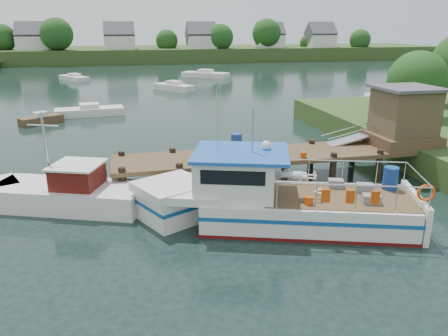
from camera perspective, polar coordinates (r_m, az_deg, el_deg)
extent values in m
plane|color=black|center=(21.75, 1.67, -1.88)|extent=(160.00, 160.00, 0.00)
cylinder|color=#332114|center=(32.70, 23.40, 6.18)|extent=(0.50, 0.50, 3.05)
sphere|color=#204919|center=(32.35, 23.93, 10.40)|extent=(3.90, 3.90, 3.90)
cube|color=#324B1E|center=(104.08, -10.52, 14.41)|extent=(140.00, 24.00, 3.00)
cylinder|color=#332114|center=(101.49, -26.79, 13.15)|extent=(0.60, 0.60, 4.20)
sphere|color=#204919|center=(101.38, -27.05, 14.89)|extent=(5.54, 5.54, 5.54)
cylinder|color=#332114|center=(95.63, -20.78, 13.89)|extent=(0.60, 0.60, 4.80)
sphere|color=#204919|center=(95.51, -21.02, 16.00)|extent=(6.34, 6.34, 6.34)
cylinder|color=#332114|center=(96.95, -13.94, 14.01)|extent=(0.60, 0.60, 3.00)
sphere|color=#204919|center=(96.84, -14.05, 15.31)|extent=(3.96, 3.96, 3.96)
cylinder|color=#332114|center=(99.46, -7.41, 14.63)|extent=(0.60, 0.60, 3.60)
sphere|color=#204919|center=(99.35, -7.47, 16.16)|extent=(4.75, 4.75, 4.75)
cylinder|color=#332114|center=(97.27, -0.48, 14.88)|extent=(0.60, 0.60, 4.20)
sphere|color=#204919|center=(97.15, -0.48, 16.71)|extent=(5.54, 5.54, 5.54)
cylinder|color=#332114|center=(102.13, 5.51, 15.12)|extent=(0.60, 0.60, 4.80)
sphere|color=#204919|center=(102.01, 5.58, 17.11)|extent=(6.34, 6.34, 6.34)
cylinder|color=#332114|center=(107.99, 10.88, 14.56)|extent=(0.60, 0.60, 3.00)
sphere|color=#204919|center=(107.89, 10.95, 15.74)|extent=(3.96, 3.96, 3.96)
cylinder|color=#332114|center=(109.34, 17.21, 14.30)|extent=(0.60, 0.60, 3.60)
sphere|color=#204919|center=(109.24, 17.34, 15.69)|extent=(4.75, 4.75, 4.75)
cube|color=silver|center=(99.25, -23.62, 14.60)|extent=(6.00, 5.00, 3.00)
cube|color=#47474C|center=(99.21, -23.76, 15.69)|extent=(6.20, 5.09, 5.09)
cube|color=silver|center=(96.83, -13.45, 15.52)|extent=(6.00, 5.00, 3.00)
cube|color=#47474C|center=(96.78, -13.53, 16.64)|extent=(6.20, 5.09, 5.09)
cube|color=silver|center=(97.37, -3.01, 15.98)|extent=(6.00, 5.00, 3.00)
cube|color=#47474C|center=(97.32, -3.03, 17.10)|extent=(6.20, 5.09, 5.09)
cube|color=silver|center=(103.33, 5.91, 16.03)|extent=(6.00, 5.00, 3.00)
cube|color=#47474C|center=(103.28, 5.94, 17.08)|extent=(6.20, 5.09, 5.09)
cube|color=silver|center=(106.88, 12.43, 15.78)|extent=(6.00, 5.00, 3.00)
cube|color=#47474C|center=(106.84, 12.50, 16.80)|extent=(6.20, 5.09, 5.09)
cube|color=brown|center=(21.92, 6.77, 1.73)|extent=(16.00, 3.00, 0.20)
cylinder|color=black|center=(19.67, -13.03, -2.55)|extent=(0.32, 0.32, 1.90)
cylinder|color=black|center=(22.13, -13.11, -0.24)|extent=(0.32, 0.32, 1.90)
cylinder|color=black|center=(19.79, -5.78, -2.02)|extent=(0.32, 0.32, 1.90)
cylinder|color=black|center=(22.24, -6.67, 0.22)|extent=(0.32, 0.32, 1.90)
cylinder|color=black|center=(20.23, 1.25, -1.48)|extent=(0.32, 0.32, 1.90)
cylinder|color=black|center=(22.63, -0.37, 0.66)|extent=(0.32, 0.32, 1.90)
cylinder|color=black|center=(20.96, 7.89, -0.95)|extent=(0.32, 0.32, 1.90)
cylinder|color=black|center=(23.28, 5.64, 1.07)|extent=(0.32, 0.32, 1.90)
cylinder|color=black|center=(21.95, 14.00, -0.45)|extent=(0.32, 0.32, 1.90)
cylinder|color=black|center=(24.18, 11.27, 1.45)|extent=(0.32, 0.32, 1.90)
cylinder|color=black|center=(23.17, 19.53, 0.01)|extent=(0.32, 0.32, 1.90)
cylinder|color=black|center=(25.29, 16.45, 1.78)|extent=(0.32, 0.32, 1.90)
cylinder|color=black|center=(24.58, 24.47, 0.41)|extent=(0.32, 0.32, 1.90)
cylinder|color=black|center=(26.59, 21.16, 2.07)|extent=(0.32, 0.32, 1.90)
cube|color=brown|center=(25.03, 22.10, 3.51)|extent=(3.20, 3.00, 0.60)
cube|color=#4E402B|center=(24.75, 22.48, 6.65)|extent=(2.60, 2.60, 2.40)
cube|color=#47474C|center=(24.56, 22.84, 9.61)|extent=(3.00, 3.00, 0.15)
cube|color=#A5A8AD|center=(24.56, 16.49, 3.72)|extent=(3.34, 0.90, 0.79)
cylinder|color=silver|center=(24.11, 17.05, 4.64)|extent=(3.34, 0.05, 0.76)
cylinder|color=silver|center=(24.79, 16.14, 5.07)|extent=(3.34, 0.05, 0.76)
cube|color=slate|center=(20.63, 5.10, 1.49)|extent=(0.60, 0.40, 0.30)
cube|color=slate|center=(21.13, 7.52, 1.81)|extent=(0.60, 0.40, 0.30)
cylinder|color=#C6410B|center=(21.23, 10.33, 1.72)|extent=(0.30, 0.30, 0.28)
cylinder|color=navy|center=(22.09, 1.62, 3.43)|extent=(0.56, 0.56, 0.85)
cube|color=silver|center=(17.33, 10.52, -5.39)|extent=(8.46, 5.48, 1.21)
cube|color=silver|center=(17.62, -6.79, -4.81)|extent=(2.99, 2.99, 1.21)
cube|color=silver|center=(17.34, -6.88, -2.49)|extent=(3.31, 3.24, 0.37)
cube|color=silver|center=(17.16, -3.44, -2.72)|extent=(2.94, 3.50, 0.31)
cube|color=navy|center=(17.28, 10.55, -4.93)|extent=(8.58, 5.55, 0.15)
cube|color=navy|center=(17.56, -6.81, -4.35)|extent=(3.04, 3.04, 0.15)
cube|color=#540C0C|center=(17.56, 10.42, -7.04)|extent=(8.57, 5.53, 0.15)
cube|color=brown|center=(17.27, 14.81, -3.59)|extent=(6.27, 4.48, 0.04)
cube|color=silver|center=(18.15, 23.56, -5.20)|extent=(1.20, 3.05, 1.42)
cube|color=silver|center=(16.79, 1.48, -0.77)|extent=(3.65, 3.52, 1.57)
cube|color=black|center=(15.39, 1.14, -1.30)|extent=(2.20, 0.77, 0.52)
cube|color=black|center=(18.00, 1.79, 1.58)|extent=(2.20, 0.77, 0.52)
cube|color=black|center=(16.85, -3.54, 0.39)|extent=(0.64, 1.81, 0.52)
cube|color=#1C53B2|center=(16.52, 2.23, 1.96)|extent=(4.35, 4.02, 0.13)
cylinder|color=silver|center=(16.28, 3.75, 4.94)|extent=(0.11, 0.11, 1.68)
cylinder|color=silver|center=(15.77, -0.89, 6.11)|extent=(0.03, 0.03, 2.52)
cylinder|color=silver|center=(16.79, -0.50, 6.84)|extent=(0.03, 0.03, 2.52)
sphere|color=silver|center=(16.85, 5.53, 2.95)|extent=(0.48, 0.48, 0.38)
cylinder|color=silver|center=(15.63, 16.47, -2.17)|extent=(4.99, 1.71, 0.05)
cylinder|color=silver|center=(18.33, 14.85, 0.94)|extent=(4.99, 1.71, 0.05)
cylinder|color=silver|center=(17.65, 24.10, -0.72)|extent=(0.96, 2.75, 0.05)
cylinder|color=silver|center=(15.50, 6.93, -3.67)|extent=(0.06, 0.06, 1.00)
cylinder|color=silver|center=(18.23, 6.73, -0.32)|extent=(0.06, 0.06, 1.00)
cylinder|color=silver|center=(15.61, 11.95, -3.79)|extent=(0.06, 0.06, 1.00)
cylinder|color=silver|center=(18.32, 11.00, -0.44)|extent=(0.06, 0.06, 1.00)
cylinder|color=silver|center=(15.83, 16.87, -3.88)|extent=(0.06, 0.06, 1.00)
cylinder|color=silver|center=(18.51, 15.20, -0.56)|extent=(0.06, 0.06, 1.00)
cylinder|color=silver|center=(16.17, 21.62, -3.94)|extent=(0.06, 0.06, 1.00)
cylinder|color=silver|center=(18.80, 19.30, -0.67)|extent=(0.06, 0.06, 1.00)
cylinder|color=silver|center=(16.52, 25.29, -3.96)|extent=(0.06, 0.06, 1.00)
cylinder|color=silver|center=(19.10, 22.51, -0.75)|extent=(0.06, 0.06, 1.00)
cube|color=slate|center=(16.85, 18.71, -3.86)|extent=(0.73, 0.60, 0.34)
cube|color=slate|center=(17.90, 17.91, -2.50)|extent=(0.73, 0.60, 0.34)
cube|color=slate|center=(18.08, 14.40, -1.96)|extent=(0.67, 0.56, 0.34)
cylinder|color=navy|center=(18.45, 20.91, -1.28)|extent=(0.74, 0.74, 0.92)
cylinder|color=#C6410B|center=(16.17, 10.95, -4.20)|extent=(0.40, 0.40, 0.31)
torus|color=#BFB28C|center=(17.35, 12.66, -3.10)|extent=(0.74, 0.74, 0.13)
torus|color=#C6410B|center=(17.05, 24.90, -2.97)|extent=(0.65, 0.31, 0.65)
cube|color=#C6410B|center=(15.60, 13.13, -3.57)|extent=(0.31, 0.19, 0.47)
cube|color=#C6410B|center=(15.74, 16.16, -3.63)|extent=(0.31, 0.19, 0.47)
cube|color=#C6410B|center=(15.93, 19.13, -3.67)|extent=(0.31, 0.19, 0.47)
imported|color=silver|center=(16.45, 8.73, -0.89)|extent=(0.63, 0.78, 1.85)
cube|color=silver|center=(19.80, -19.57, -3.49)|extent=(6.85, 4.56, 0.99)
cube|color=#4C110C|center=(19.27, -18.56, -1.00)|extent=(2.31, 2.31, 0.94)
cube|color=silver|center=(19.12, -18.70, 0.40)|extent=(2.56, 2.56, 0.08)
cylinder|color=silver|center=(19.56, -22.25, 2.35)|extent=(0.13, 0.13, 3.06)
cylinder|color=silver|center=(19.34, -22.60, 5.17)|extent=(1.31, 0.56, 0.06)
cube|color=brown|center=(37.84, -22.77, 5.80)|extent=(3.36, 2.76, 0.61)
cube|color=silver|center=(37.76, -22.85, 6.48)|extent=(1.21, 1.17, 0.39)
cube|color=silver|center=(67.88, -2.43, 12.06)|extent=(7.14, 6.27, 0.77)
cube|color=silver|center=(67.83, -2.44, 12.54)|extent=(2.63, 2.57, 0.49)
cube|color=silver|center=(39.98, -17.13, 7.03)|extent=(5.90, 2.49, 0.67)
cube|color=silver|center=(39.89, -17.20, 7.75)|extent=(1.73, 1.52, 0.43)
cube|color=silver|center=(53.94, -6.56, 10.41)|extent=(4.82, 5.26, 0.75)
cube|color=silver|center=(53.87, -6.58, 11.00)|extent=(1.94, 1.97, 0.48)
cube|color=silver|center=(46.16, 19.40, 8.21)|extent=(7.25, 3.11, 0.70)
cube|color=silver|center=(46.08, 19.46, 8.87)|extent=(2.14, 1.89, 0.45)
cube|color=silver|center=(67.83, -18.99, 11.05)|extent=(4.67, 5.85, 0.61)
cube|color=silver|center=(67.78, -19.03, 11.44)|extent=(2.01, 2.08, 0.39)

